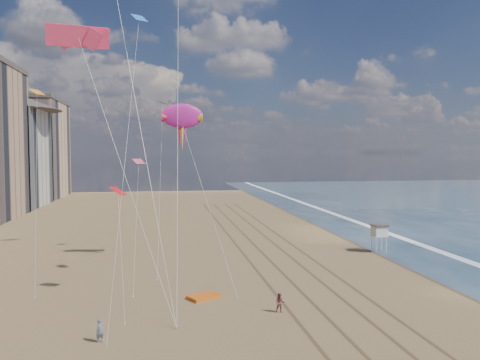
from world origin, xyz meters
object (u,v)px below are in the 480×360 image
Objects in this scene: kite_flyer_a at (100,331)px; kite_flyer_b at (280,303)px; grounded_kite at (203,297)px; lifeguard_stand at (379,231)px; show_kite at (182,116)px.

kite_flyer_b is (12.89, 3.55, -0.01)m from kite_flyer_a.
grounded_kite is at bearing 156.83° from kite_flyer_b.
lifeguard_stand is at bearing 2.39° from grounded_kite.
grounded_kite is 10.97m from kite_flyer_a.
show_kite reaches higher than grounded_kite.
grounded_kite is at bearing -147.30° from lifeguard_stand.
show_kite is 24.67m from kite_flyer_b.
lifeguard_stand is 38.12m from kite_flyer_a.
kite_flyer_a is 1.01× the size of kite_flyer_b.
show_kite is 13.60× the size of kite_flyer_a.
lifeguard_stand reaches higher than kite_flyer_a.
kite_flyer_a is (-7.40, -8.08, 0.63)m from grounded_kite.
show_kite reaches higher than kite_flyer_a.
show_kite is 27.30m from kite_flyer_a.
lifeguard_stand is at bearing 3.12° from show_kite.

